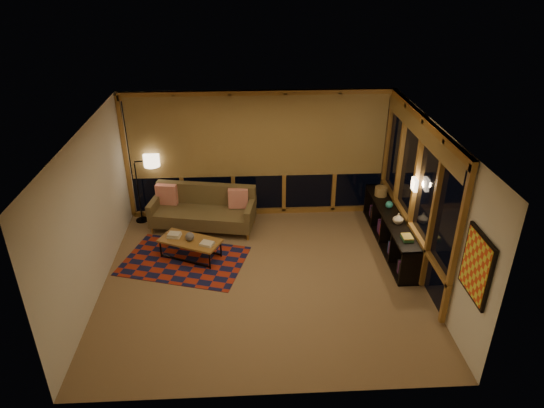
{
  "coord_description": "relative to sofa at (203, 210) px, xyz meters",
  "views": [
    {
      "loc": [
        -0.22,
        -6.91,
        5.06
      ],
      "look_at": [
        0.17,
        0.42,
        1.26
      ],
      "focal_mm": 32.0,
      "sensor_mm": 36.0,
      "label": 1
    }
  ],
  "objects": [
    {
      "name": "vase",
      "position": [
        3.65,
        -1.19,
        0.35
      ],
      "size": [
        0.22,
        0.22,
        0.2
      ],
      "primitive_type": "imported",
      "rotation": [
        0.0,
        0.0,
        -0.16
      ],
      "color": "#BEAC91",
      "rests_on": "bookshelf"
    },
    {
      "name": "teal_bowl",
      "position": [
        3.65,
        -0.59,
        0.32
      ],
      "size": [
        0.17,
        0.17,
        0.14
      ],
      "primitive_type": "sphere",
      "rotation": [
        0.0,
        0.0,
        -0.18
      ],
      "color": "#278078",
      "rests_on": "bookshelf"
    },
    {
      "name": "sofa",
      "position": [
        0.0,
        0.0,
        0.0
      ],
      "size": [
        2.19,
        1.21,
        0.85
      ],
      "primitive_type": null,
      "rotation": [
        0.0,
        0.0,
        -0.19
      ],
      "color": "brown",
      "rests_on": "floor"
    },
    {
      "name": "pillow_left",
      "position": [
        -0.75,
        0.31,
        0.21
      ],
      "size": [
        0.45,
        0.21,
        0.43
      ],
      "primitive_type": null,
      "rotation": [
        0.0,
        0.0,
        -0.17
      ],
      "color": "red",
      "rests_on": "sofa"
    },
    {
      "name": "ceramic_pot",
      "position": [
        -0.15,
        -1.09,
        0.03
      ],
      "size": [
        0.21,
        0.21,
        0.16
      ],
      "primitive_type": "sphere",
      "rotation": [
        0.0,
        0.0,
        -0.32
      ],
      "color": "#2B2A2D",
      "rests_on": "coffee_table"
    },
    {
      "name": "floor",
      "position": [
        1.16,
        -1.84,
        -0.42
      ],
      "size": [
        5.5,
        5.0,
        0.01
      ],
      "primitive_type": "cube",
      "color": "#9C764E",
      "rests_on": "ground"
    },
    {
      "name": "basket",
      "position": [
        3.63,
        -0.04,
        0.34
      ],
      "size": [
        0.32,
        0.32,
        0.19
      ],
      "primitive_type": "cylinder",
      "rotation": [
        0.0,
        0.0,
        0.35
      ],
      "color": "olive",
      "rests_on": "bookshelf"
    },
    {
      "name": "coffee_table",
      "position": [
        -0.16,
        -1.08,
        -0.24
      ],
      "size": [
        1.24,
        0.95,
        0.37
      ],
      "primitive_type": null,
      "rotation": [
        0.0,
        0.0,
        -0.44
      ],
      "color": "#A46529",
      "rests_on": "floor"
    },
    {
      "name": "wall_sconce",
      "position": [
        3.78,
        -1.39,
        1.13
      ],
      "size": [
        0.12,
        0.18,
        0.22
      ],
      "primitive_type": null,
      "color": "#FFE1B9",
      "rests_on": "walls"
    },
    {
      "name": "walls",
      "position": [
        1.16,
        -1.84,
        0.93
      ],
      "size": [
        5.51,
        5.01,
        2.7
      ],
      "color": "silver",
      "rests_on": "floor"
    },
    {
      "name": "bookshelf",
      "position": [
        3.65,
        -0.84,
        -0.09
      ],
      "size": [
        0.4,
        2.69,
        0.67
      ],
      "primitive_type": null,
      "color": "black",
      "rests_on": "floor"
    },
    {
      "name": "pillow_right",
      "position": [
        0.73,
        0.04,
        0.2
      ],
      "size": [
        0.41,
        0.15,
        0.4
      ],
      "primitive_type": null,
      "rotation": [
        0.0,
        0.0,
        -0.04
      ],
      "color": "red",
      "rests_on": "sofa"
    },
    {
      "name": "book_stack_a",
      "position": [
        -0.46,
        -0.94,
        -0.01
      ],
      "size": [
        0.28,
        0.24,
        0.07
      ],
      "primitive_type": null,
      "rotation": [
        0.0,
        0.0,
        -0.2
      ],
      "color": "beige",
      "rests_on": "coffee_table"
    },
    {
      "name": "ceiling",
      "position": [
        1.16,
        -1.84,
        2.28
      ],
      "size": [
        5.5,
        5.0,
        0.01
      ],
      "primitive_type": "cube",
      "color": "beige",
      "rests_on": "walls"
    },
    {
      "name": "floor_lamp",
      "position": [
        -1.34,
        0.39,
        0.31
      ],
      "size": [
        0.55,
        0.41,
        1.48
      ],
      "primitive_type": null,
      "rotation": [
        0.0,
        0.0,
        0.2
      ],
      "color": "black",
      "rests_on": "floor"
    },
    {
      "name": "window_wall_right",
      "position": [
        3.84,
        -1.24,
        0.93
      ],
      "size": [
        0.16,
        3.7,
        2.6
      ],
      "primitive_type": null,
      "color": "#A46529",
      "rests_on": "walls"
    },
    {
      "name": "shelf_book_stack",
      "position": [
        3.65,
        -1.76,
        0.29
      ],
      "size": [
        0.24,
        0.3,
        0.08
      ],
      "primitive_type": null,
      "rotation": [
        0.0,
        0.0,
        0.25
      ],
      "color": "beige",
      "rests_on": "bookshelf"
    },
    {
      "name": "book_stack_b",
      "position": [
        0.17,
        -1.26,
        -0.02
      ],
      "size": [
        0.31,
        0.28,
        0.05
      ],
      "primitive_type": null,
      "rotation": [
        0.0,
        0.0,
        -0.42
      ],
      "color": "beige",
      "rests_on": "coffee_table"
    },
    {
      "name": "wall_art",
      "position": [
        3.87,
        -3.69,
        1.03
      ],
      "size": [
        0.06,
        0.74,
        0.94
      ],
      "primitive_type": null,
      "color": "#EE471B",
      "rests_on": "walls"
    },
    {
      "name": "window_wall_back",
      "position": [
        1.16,
        0.59,
        0.93
      ],
      "size": [
        5.3,
        0.16,
        2.6
      ],
      "primitive_type": null,
      "color": "#A46529",
      "rests_on": "walls"
    },
    {
      "name": "area_rug",
      "position": [
        -0.28,
        -1.21,
        -0.42
      ],
      "size": [
        2.49,
        2.0,
        0.01
      ],
      "primitive_type": "cube",
      "rotation": [
        0.0,
        0.0,
        -0.28
      ],
      "color": "#9C2815",
      "rests_on": "floor"
    }
  ]
}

